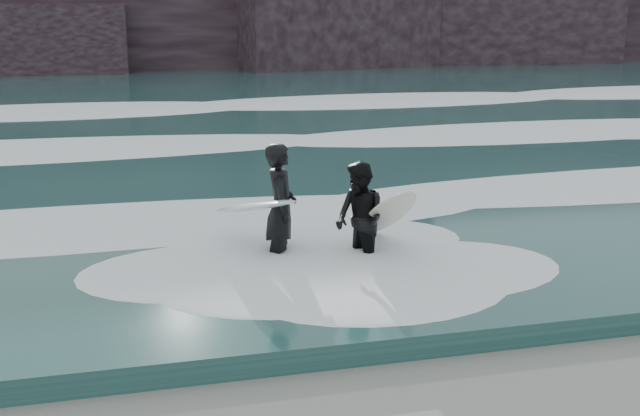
{
  "coord_description": "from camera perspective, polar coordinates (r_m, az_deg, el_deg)",
  "views": [
    {
      "loc": [
        -3.94,
        -4.76,
        3.88
      ],
      "look_at": [
        -1.09,
        6.26,
        1.0
      ],
      "focal_mm": 45.0,
      "sensor_mm": 36.0,
      "label": 1
    }
  ],
  "objects": [
    {
      "name": "sea",
      "position": [
        34.19,
        -7.88,
        7.79
      ],
      "size": [
        90.0,
        52.0,
        0.3
      ],
      "primitive_type": "cube",
      "color": "#1F4744",
      "rests_on": "ground"
    },
    {
      "name": "foam_near",
      "position": [
        14.73,
        1.42,
        0.52
      ],
      "size": [
        60.0,
        3.2,
        0.2
      ],
      "primitive_type": "ellipsoid",
      "color": "white",
      "rests_on": "sea"
    },
    {
      "name": "foam_mid",
      "position": [
        21.41,
        -3.73,
        4.86
      ],
      "size": [
        60.0,
        4.0,
        0.24
      ],
      "primitive_type": "ellipsoid",
      "color": "white",
      "rests_on": "sea"
    },
    {
      "name": "foam_far",
      "position": [
        30.22,
        -6.99,
        7.56
      ],
      "size": [
        60.0,
        4.8,
        0.3
      ],
      "primitive_type": "ellipsoid",
      "color": "white",
      "rests_on": "sea"
    },
    {
      "name": "surfer_left",
      "position": [
        11.87,
        -3.16,
        0.02
      ],
      "size": [
        1.34,
        2.21,
        1.94
      ],
      "color": "black",
      "rests_on": "ground"
    },
    {
      "name": "surfer_right",
      "position": [
        11.7,
        3.14,
        -0.79
      ],
      "size": [
        1.21,
        2.06,
        1.7
      ],
      "color": "black",
      "rests_on": "ground"
    }
  ]
}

